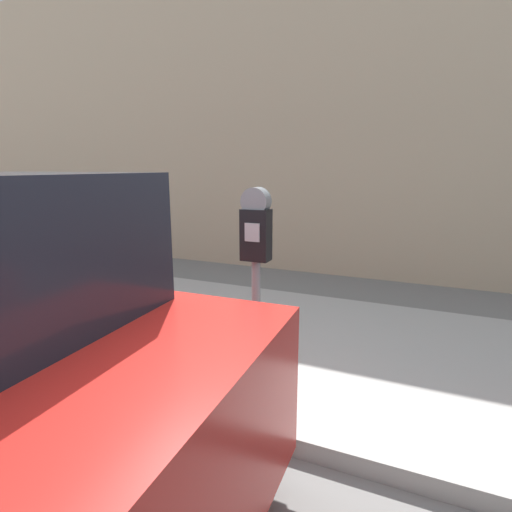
% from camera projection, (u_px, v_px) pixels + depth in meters
% --- Properties ---
extents(ground_plane, '(60.00, 60.00, 0.00)m').
position_uv_depth(ground_plane, '(84.00, 508.00, 2.11)').
color(ground_plane, slate).
extents(sidewalk, '(24.00, 2.80, 0.13)m').
position_uv_depth(sidewalk, '(252.00, 338.00, 4.06)').
color(sidewalk, '#9E9B96').
rests_on(sidewalk, ground_plane).
extents(building_facade, '(24.00, 0.30, 5.17)m').
position_uv_depth(building_facade, '(332.00, 114.00, 6.31)').
color(building_facade, tan).
rests_on(building_facade, ground_plane).
extents(parking_meter, '(0.19, 0.13, 1.50)m').
position_uv_depth(parking_meter, '(256.00, 253.00, 2.71)').
color(parking_meter, slate).
rests_on(parking_meter, sidewalk).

